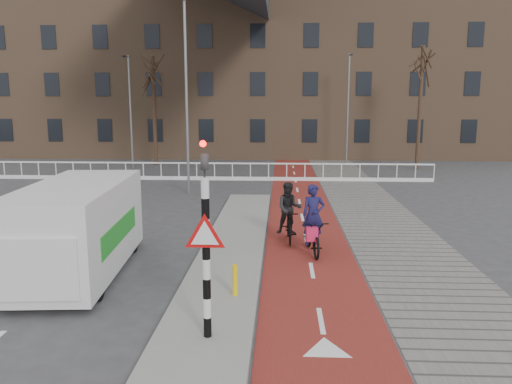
{
  "coord_description": "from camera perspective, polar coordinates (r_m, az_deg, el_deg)",
  "views": [
    {
      "loc": [
        0.68,
        -10.28,
        4.24
      ],
      "look_at": [
        -0.09,
        5.0,
        1.5
      ],
      "focal_mm": 35.0,
      "sensor_mm": 36.0,
      "label": 1
    }
  ],
  "objects": [
    {
      "name": "ground",
      "position": [
        11.14,
        -0.87,
        -12.22
      ],
      "size": [
        120.0,
        120.0,
        0.0
      ],
      "primitive_type": "plane",
      "color": "#38383A",
      "rests_on": "ground"
    },
    {
      "name": "bollard",
      "position": [
        10.96,
        -2.39,
        -10.0
      ],
      "size": [
        0.12,
        0.12,
        0.69
      ],
      "primitive_type": "cylinder",
      "color": "yellow",
      "rests_on": "curb_island"
    },
    {
      "name": "railing",
      "position": [
        28.14,
        -8.8,
        2.0
      ],
      "size": [
        28.0,
        0.1,
        0.99
      ],
      "color": "silver",
      "rests_on": "ground"
    },
    {
      "name": "van",
      "position": [
        13.18,
        -19.74,
        -3.8
      ],
      "size": [
        2.52,
        5.44,
        2.28
      ],
      "rotation": [
        0.0,
        0.0,
        0.08
      ],
      "color": "silver",
      "rests_on": "ground"
    },
    {
      "name": "townhouse_row",
      "position": [
        42.59,
        -2.16,
        14.96
      ],
      "size": [
        46.0,
        10.0,
        15.9
      ],
      "color": "#7F6047",
      "rests_on": "ground"
    },
    {
      "name": "cyclist_far",
      "position": [
        15.37,
        3.8,
        -2.89
      ],
      "size": [
        0.81,
        1.73,
        1.85
      ],
      "rotation": [
        0.0,
        0.0,
        0.04
      ],
      "color": "black",
      "rests_on": "bike_lane"
    },
    {
      "name": "bike_lane",
      "position": [
        20.73,
        5.08,
        -1.67
      ],
      "size": [
        2.5,
        60.0,
        0.01
      ],
      "primitive_type": "cube",
      "color": "maroon",
      "rests_on": "ground"
    },
    {
      "name": "tree_right",
      "position": [
        33.64,
        18.21,
        9.04
      ],
      "size": [
        0.24,
        0.24,
        7.76
      ],
      "primitive_type": "cylinder",
      "color": "#332116",
      "rests_on": "ground"
    },
    {
      "name": "streetlight_right",
      "position": [
        35.03,
        10.46,
        9.18
      ],
      "size": [
        0.12,
        0.12,
        7.49
      ],
      "primitive_type": "cylinder",
      "color": "slate",
      "rests_on": "ground"
    },
    {
      "name": "sidewalk",
      "position": [
        21.03,
        12.73,
        -1.72
      ],
      "size": [
        3.0,
        60.0,
        0.01
      ],
      "primitive_type": "cube",
      "color": "slate",
      "rests_on": "ground"
    },
    {
      "name": "streetlight_left",
      "position": [
        33.96,
        -14.13,
        8.81
      ],
      "size": [
        0.12,
        0.12,
        7.24
      ],
      "primitive_type": "cylinder",
      "color": "slate",
      "rests_on": "ground"
    },
    {
      "name": "tree_mid",
      "position": [
        35.02,
        -11.54,
        8.99
      ],
      "size": [
        0.27,
        0.27,
        7.31
      ],
      "primitive_type": "cylinder",
      "color": "#332116",
      "rests_on": "ground"
    },
    {
      "name": "streetlight_near",
      "position": [
        23.29,
        -7.93,
        10.43
      ],
      "size": [
        0.12,
        0.12,
        8.78
      ],
      "primitive_type": "cylinder",
      "color": "slate",
      "rests_on": "ground"
    },
    {
      "name": "curb_island",
      "position": [
        14.94,
        -2.56,
        -6.1
      ],
      "size": [
        1.8,
        16.0,
        0.12
      ],
      "primitive_type": "cube",
      "color": "gray",
      "rests_on": "ground"
    },
    {
      "name": "traffic_signal",
      "position": [
        8.66,
        -5.77,
        -4.97
      ],
      "size": [
        0.8,
        0.8,
        3.68
      ],
      "color": "black",
      "rests_on": "curb_island"
    },
    {
      "name": "cyclist_near",
      "position": [
        14.27,
        6.54,
        -4.38
      ],
      "size": [
        0.89,
        1.97,
        1.98
      ],
      "rotation": [
        0.0,
        0.0,
        0.12
      ],
      "color": "black",
      "rests_on": "bike_lane"
    }
  ]
}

